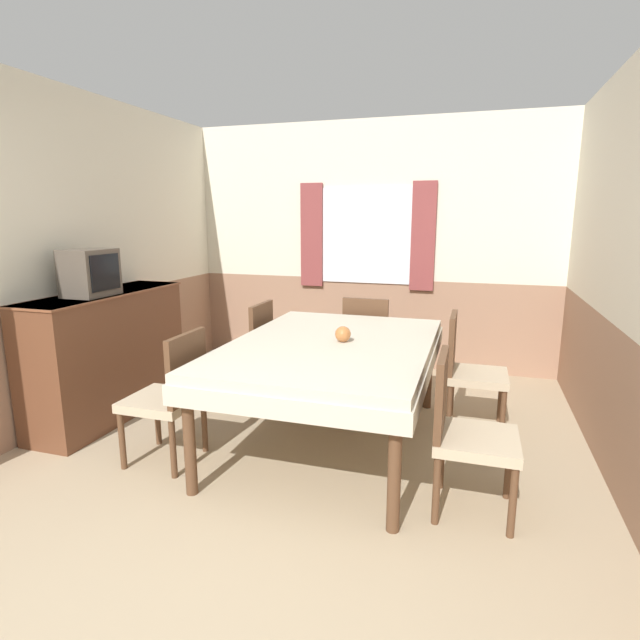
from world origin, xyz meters
TOP-DOWN VIEW (x-y plane):
  - wall_back at (-0.00, 3.99)m, footprint 4.30×0.09m
  - wall_left at (-1.98, 1.98)m, footprint 0.05×4.37m
  - wall_right at (1.98, 1.98)m, footprint 0.05×4.37m
  - dining_table at (0.17, 1.93)m, footprint 1.39×2.00m
  - chair_head_window at (0.17, 3.16)m, footprint 0.44×0.44m
  - chair_right_near at (1.10, 1.34)m, footprint 0.44×0.44m
  - chair_right_far at (1.10, 2.51)m, footprint 0.44×0.44m
  - chair_left_near at (-0.76, 1.34)m, footprint 0.44×0.44m
  - chair_left_far at (-0.76, 2.51)m, footprint 0.44×0.44m
  - sideboard at (-1.71, 1.90)m, footprint 0.46×1.48m
  - tv at (-1.67, 1.74)m, footprint 0.29×0.36m
  - vase at (0.25, 1.95)m, footprint 0.11×0.11m

SIDE VIEW (x-z plane):
  - chair_head_window at x=0.17m, z-range 0.03..0.92m
  - chair_right_near at x=1.10m, z-range 0.03..0.92m
  - chair_right_far at x=1.10m, z-range 0.03..0.92m
  - chair_left_near at x=-0.76m, z-range 0.03..0.92m
  - chair_left_far at x=-0.76m, z-range 0.03..0.92m
  - sideboard at x=-1.71m, z-range 0.01..1.03m
  - dining_table at x=0.17m, z-range 0.28..1.04m
  - vase at x=0.25m, z-range 0.76..0.87m
  - tv at x=-1.67m, z-range 1.02..1.38m
  - wall_left at x=-1.98m, z-range 0.00..2.60m
  - wall_right at x=1.98m, z-range 0.00..2.60m
  - wall_back at x=0.00m, z-range 0.01..2.61m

